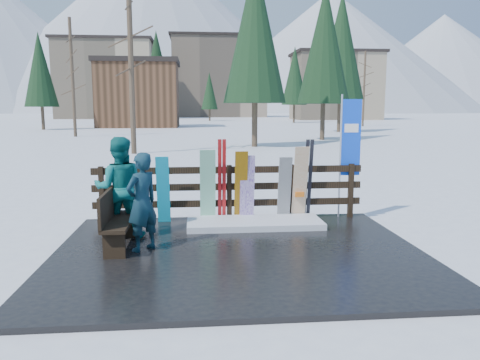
{
  "coord_description": "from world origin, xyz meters",
  "views": [
    {
      "loc": [
        -0.67,
        -7.36,
        2.39
      ],
      "look_at": [
        0.11,
        1.0,
        1.1
      ],
      "focal_mm": 35.0,
      "sensor_mm": 36.0,
      "label": 1
    }
  ],
  "objects": [
    {
      "name": "trees",
      "position": [
        4.5,
        49.17,
        5.87
      ],
      "size": [
        42.0,
        68.75,
        13.27
      ],
      "color": "#382B1E",
      "rests_on": "ground"
    },
    {
      "name": "snowboard_0",
      "position": [
        -1.35,
        1.98,
        0.77
      ],
      "size": [
        0.26,
        0.34,
        1.38
      ],
      "primitive_type": "cube",
      "rotation": [
        0.23,
        0.0,
        0.0
      ],
      "color": "#10A7CB",
      "rests_on": "deck"
    },
    {
      "name": "deck",
      "position": [
        0.0,
        0.0,
        0.04
      ],
      "size": [
        6.0,
        5.0,
        0.08
      ],
      "primitive_type": "cube",
      "color": "black",
      "rests_on": "ground"
    },
    {
      "name": "person_back",
      "position": [
        -2.05,
        0.99,
        0.99
      ],
      "size": [
        0.92,
        0.74,
        1.82
      ],
      "primitive_type": "imported",
      "rotation": [
        0.0,
        0.0,
        3.2
      ],
      "color": "#116B68",
      "rests_on": "deck"
    },
    {
      "name": "ski_pair_a",
      "position": [
        -0.16,
        2.05,
        0.93
      ],
      "size": [
        0.16,
        0.24,
        1.7
      ],
      "color": "#A61415",
      "rests_on": "deck"
    },
    {
      "name": "snowboard_4",
      "position": [
        1.12,
        1.98,
        0.75
      ],
      "size": [
        0.27,
        0.26,
        1.34
      ],
      "primitive_type": "cube",
      "rotation": [
        0.17,
        0.0,
        0.0
      ],
      "color": "black",
      "rests_on": "deck"
    },
    {
      "name": "fence",
      "position": [
        0.0,
        2.2,
        0.74
      ],
      "size": [
        5.6,
        0.1,
        1.15
      ],
      "color": "black",
      "rests_on": "deck"
    },
    {
      "name": "bench",
      "position": [
        -2.03,
        0.37,
        0.6
      ],
      "size": [
        0.4,
        1.5,
        0.97
      ],
      "color": "black",
      "rests_on": "deck"
    },
    {
      "name": "person_front",
      "position": [
        -1.56,
        0.19,
        0.89
      ],
      "size": [
        0.69,
        0.69,
        1.62
      ],
      "primitive_type": "imported",
      "rotation": [
        0.0,
        0.0,
        3.93
      ],
      "color": "#164447",
      "rests_on": "deck"
    },
    {
      "name": "snowboard_1",
      "position": [
        -0.45,
        1.98,
        0.83
      ],
      "size": [
        0.31,
        0.33,
        1.5
      ],
      "primitive_type": "cube",
      "rotation": [
        0.2,
        0.0,
        0.0
      ],
      "color": "silver",
      "rests_on": "deck"
    },
    {
      "name": "snowboard_3",
      "position": [
        0.35,
        1.98,
        0.77
      ],
      "size": [
        0.29,
        0.25,
        1.38
      ],
      "primitive_type": "cube",
      "rotation": [
        0.16,
        0.0,
        0.0
      ],
      "color": "white",
      "rests_on": "deck"
    },
    {
      "name": "resort_buildings",
      "position": [
        1.03,
        115.41,
        9.81
      ],
      "size": [
        73.0,
        87.6,
        22.6
      ],
      "color": "tan",
      "rests_on": "ground"
    },
    {
      "name": "snow_patch",
      "position": [
        0.46,
        1.6,
        0.14
      ],
      "size": [
        2.66,
        1.0,
        0.12
      ],
      "primitive_type": "cube",
      "color": "white",
      "rests_on": "deck"
    },
    {
      "name": "snowboard_2",
      "position": [
        0.22,
        1.98,
        0.81
      ],
      "size": [
        0.26,
        0.34,
        1.47
      ],
      "primitive_type": "cube",
      "rotation": [
        0.21,
        0.0,
        0.0
      ],
      "color": "#FC9903",
      "rests_on": "deck"
    },
    {
      "name": "rental_flag",
      "position": [
        2.53,
        2.25,
        1.69
      ],
      "size": [
        0.45,
        0.04,
        2.6
      ],
      "color": "silver",
      "rests_on": "deck"
    },
    {
      "name": "ski_pair_b",
      "position": [
        1.63,
        2.05,
        0.92
      ],
      "size": [
        0.17,
        0.28,
        1.69
      ],
      "color": "black",
      "rests_on": "deck"
    },
    {
      "name": "mountains",
      "position": [
        -10.5,
        328.41,
        50.2
      ],
      "size": [
        520.0,
        260.0,
        120.0
      ],
      "color": "white",
      "rests_on": "ground"
    },
    {
      "name": "ground",
      "position": [
        0.0,
        0.0,
        0.0
      ],
      "size": [
        700.0,
        700.0,
        0.0
      ],
      "primitive_type": "plane",
      "color": "white",
      "rests_on": "ground"
    },
    {
      "name": "snowboard_5",
      "position": [
        1.44,
        1.98,
        0.86
      ],
      "size": [
        0.29,
        0.36,
        1.55
      ],
      "primitive_type": "cube",
      "rotation": [
        0.22,
        0.0,
        0.0
      ],
      "color": "white",
      "rests_on": "deck"
    }
  ]
}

